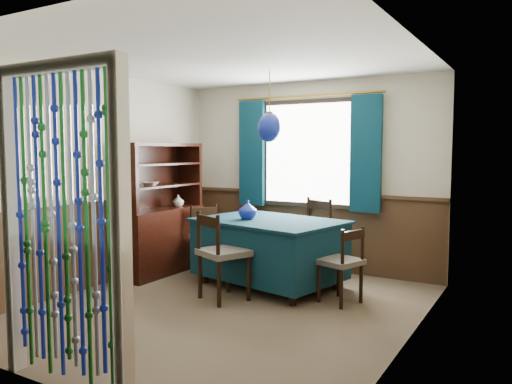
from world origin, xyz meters
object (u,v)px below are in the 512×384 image
Objects in this scene: bowl_shelf at (150,184)px; vase_sideboard at (178,200)px; chair_near at (221,254)px; pendant_lamp at (269,127)px; chair_right at (342,262)px; chair_left at (209,237)px; dining_table at (269,248)px; vase_table at (248,210)px; sideboard at (160,228)px; chair_far at (309,234)px.

vase_sideboard is (0.00, 0.54, -0.25)m from bowl_shelf.
chair_near is 1.55m from pendant_lamp.
chair_right is (1.15, 0.54, -0.07)m from chair_near.
vase_sideboard reaches higher than chair_left.
chair_left is 1.03m from bowl_shelf.
vase_table is (-0.24, -0.09, 0.44)m from dining_table.
chair_near is 0.56× the size of sideboard.
bowl_shelf is at bearing 57.25° from chair_far.
pendant_lamp reaches higher than vase_table.
dining_table is 1.87× the size of chair_far.
vase_sideboard is (-1.65, -0.60, 0.41)m from chair_far.
chair_near is 1.49m from sideboard.
chair_right is at bearing 108.50° from chair_left.
vase_sideboard is (-1.23, 0.24, 0.04)m from vase_table.
chair_far is 5.69× the size of vase_sideboard.
vase_table reaches higher than chair_near.
bowl_shelf is at bearing 113.34° from chair_right.
chair_far is at bearing 100.14° from chair_near.
vase_table is (1.29, 0.06, 0.30)m from sideboard.
chair_far is 1.24m from chair_right.
dining_table is 2.25× the size of pendant_lamp.
chair_far is (0.35, 1.49, 0.01)m from chair_near.
chair_left is (-1.17, -0.58, -0.05)m from chair_far.
dining_table is 0.76m from chair_near.
bowl_shelf reaches higher than dining_table.
vase_sideboard reaches higher than dining_table.
bowl_shelf is (-2.45, -0.19, 0.75)m from chair_right.
chair_far is 4.77× the size of vase_table.
chair_right is at bearing -1.05° from sideboard.
vase_sideboard is at bearing 100.80° from chair_right.
dining_table is 2.25× the size of chair_right.
chair_right is 2.52m from sideboard.
bowl_shelf reaches higher than vase_sideboard.
pendant_lamp reaches higher than dining_table.
chair_left is (-0.99, 0.17, 0.01)m from dining_table.
chair_right is (1.97, -0.37, -0.03)m from chair_left.
vase_table is at bearing -159.25° from pendant_lamp.
chair_far is 1.21× the size of chair_right.
chair_far is 4.45× the size of bowl_shelf.
chair_near is at bearing -23.33° from sideboard.
chair_right is 1.00× the size of pendant_lamp.
sideboard is at bearing -29.81° from chair_left.
chair_right is 2.53m from vase_sideboard.
dining_table is 2.10× the size of chair_left.
vase_table is (-0.07, 0.65, 0.39)m from chair_near.
pendant_lamp is (-0.98, 0.20, 1.42)m from chair_right.
dining_table is 1.40m from pendant_lamp.
dining_table is 1.56m from vase_sideboard.
sideboard is 1.33m from vase_table.
chair_right is 3.96× the size of vase_table.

